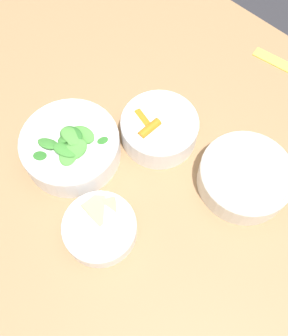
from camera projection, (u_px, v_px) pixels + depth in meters
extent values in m
plane|color=#2D2D33|center=(136.00, 245.00, 1.45)|extent=(10.00, 10.00, 0.00)
cube|color=#99724C|center=(130.00, 157.00, 0.80)|extent=(1.20, 1.03, 0.03)
cube|color=olive|center=(119.00, 41.00, 1.44)|extent=(0.06, 0.06, 0.71)
cylinder|color=white|center=(159.00, 129.00, 0.78)|extent=(0.16, 0.16, 0.06)
torus|color=white|center=(160.00, 122.00, 0.76)|extent=(0.16, 0.16, 0.01)
cylinder|color=orange|center=(144.00, 122.00, 0.77)|extent=(0.06, 0.04, 0.02)
cylinder|color=orange|center=(163.00, 136.00, 0.76)|extent=(0.06, 0.05, 0.02)
cylinder|color=orange|center=(157.00, 145.00, 0.75)|extent=(0.05, 0.05, 0.02)
cylinder|color=orange|center=(150.00, 129.00, 0.75)|extent=(0.02, 0.05, 0.02)
cylinder|color=white|center=(71.00, 147.00, 0.76)|extent=(0.20, 0.20, 0.06)
torus|color=white|center=(69.00, 140.00, 0.73)|extent=(0.20, 0.20, 0.01)
ellipsoid|color=#3D8433|center=(68.00, 137.00, 0.72)|extent=(0.05, 0.05, 0.03)
ellipsoid|color=#2D7028|center=(40.00, 152.00, 0.73)|extent=(0.06, 0.05, 0.03)
ellipsoid|color=#2D7028|center=(98.00, 142.00, 0.74)|extent=(0.05, 0.06, 0.02)
ellipsoid|color=#4C933D|center=(69.00, 153.00, 0.72)|extent=(0.06, 0.07, 0.02)
ellipsoid|color=#2D7028|center=(71.00, 135.00, 0.73)|extent=(0.06, 0.04, 0.03)
ellipsoid|color=#3D8433|center=(65.00, 150.00, 0.71)|extent=(0.06, 0.05, 0.03)
ellipsoid|color=#4C933D|center=(75.00, 150.00, 0.72)|extent=(0.05, 0.06, 0.04)
ellipsoid|color=#4C933D|center=(72.00, 136.00, 0.72)|extent=(0.06, 0.04, 0.02)
ellipsoid|color=#4C933D|center=(76.00, 139.00, 0.72)|extent=(0.03, 0.04, 0.03)
ellipsoid|color=#3D8433|center=(48.00, 143.00, 0.73)|extent=(0.05, 0.04, 0.03)
ellipsoid|color=#4C933D|center=(82.00, 135.00, 0.73)|extent=(0.06, 0.05, 0.02)
cylinder|color=silver|center=(244.00, 177.00, 0.74)|extent=(0.18, 0.18, 0.05)
torus|color=silver|center=(248.00, 172.00, 0.71)|extent=(0.18, 0.18, 0.01)
cylinder|color=brown|center=(244.00, 179.00, 0.74)|extent=(0.17, 0.17, 0.03)
ellipsoid|color=#A36B4C|center=(245.00, 158.00, 0.74)|extent=(0.01, 0.01, 0.01)
ellipsoid|color=#A36B4C|center=(222.00, 204.00, 0.70)|extent=(0.01, 0.01, 0.01)
ellipsoid|color=#AD7551|center=(243.00, 209.00, 0.69)|extent=(0.01, 0.01, 0.01)
ellipsoid|color=#AD7551|center=(249.00, 144.00, 0.76)|extent=(0.01, 0.01, 0.01)
ellipsoid|color=#8E5B3D|center=(213.00, 151.00, 0.75)|extent=(0.01, 0.01, 0.01)
ellipsoid|color=#8E5B3D|center=(231.00, 141.00, 0.76)|extent=(0.01, 0.01, 0.01)
ellipsoid|color=#A36B4C|center=(284.00, 191.00, 0.71)|extent=(0.01, 0.01, 0.01)
ellipsoid|color=#AD7551|center=(273.00, 170.00, 0.73)|extent=(0.01, 0.01, 0.01)
ellipsoid|color=#AD7551|center=(220.00, 154.00, 0.74)|extent=(0.01, 0.01, 0.01)
ellipsoid|color=#AD7551|center=(273.00, 165.00, 0.73)|extent=(0.01, 0.01, 0.01)
ellipsoid|color=#8E5B3D|center=(272.00, 158.00, 0.74)|extent=(0.01, 0.01, 0.01)
ellipsoid|color=#A36B4C|center=(254.00, 148.00, 0.75)|extent=(0.01, 0.01, 0.01)
ellipsoid|color=#A36B4C|center=(240.00, 197.00, 0.70)|extent=(0.01, 0.01, 0.01)
cylinder|color=#E0A88E|center=(246.00, 191.00, 0.71)|extent=(0.03, 0.03, 0.01)
cylinder|color=#E0A88E|center=(217.00, 160.00, 0.73)|extent=(0.03, 0.03, 0.01)
cylinder|color=tan|center=(258.00, 161.00, 0.74)|extent=(0.03, 0.03, 0.01)
cylinder|color=white|center=(100.00, 229.00, 0.70)|extent=(0.14, 0.14, 0.04)
torus|color=white|center=(99.00, 226.00, 0.68)|extent=(0.14, 0.14, 0.01)
cube|color=tan|center=(86.00, 223.00, 0.69)|extent=(0.06, 0.06, 0.02)
cube|color=tan|center=(99.00, 227.00, 0.69)|extent=(0.07, 0.07, 0.01)
cube|color=tan|center=(105.00, 209.00, 0.70)|extent=(0.06, 0.06, 0.02)
cube|color=tan|center=(101.00, 209.00, 0.70)|extent=(0.06, 0.05, 0.02)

